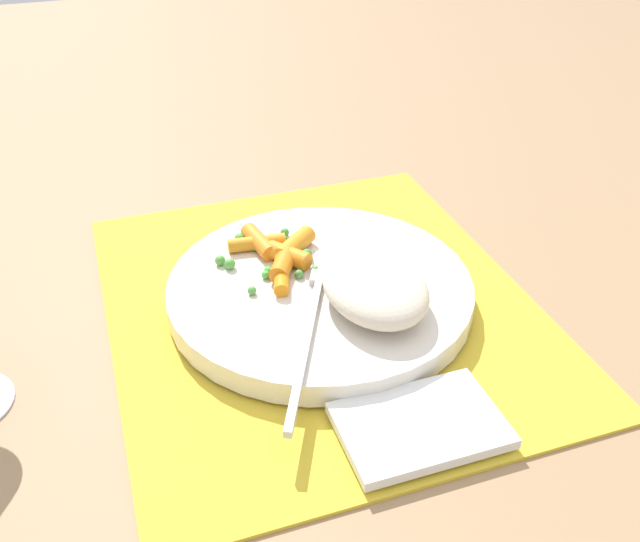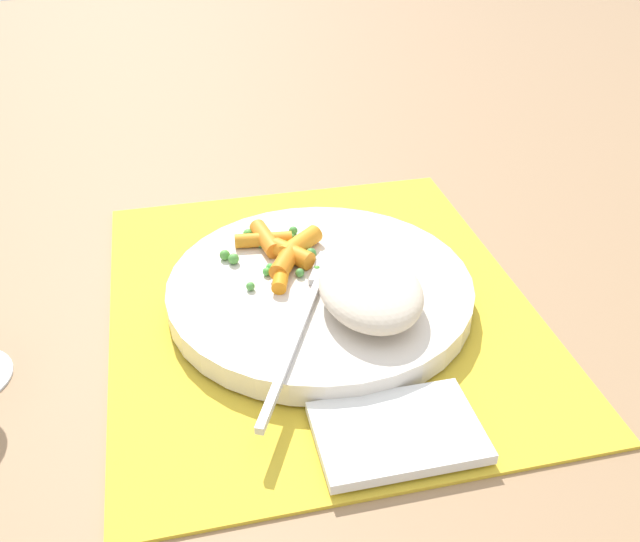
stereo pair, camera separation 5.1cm
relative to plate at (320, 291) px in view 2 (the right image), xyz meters
name	(u,v)px [view 2 (the right image)]	position (x,y,z in m)	size (l,w,h in m)	color
ground_plane	(320,306)	(0.00, 0.00, -0.02)	(2.40, 2.40, 0.00)	#997551
placemat	(320,303)	(0.00, 0.00, -0.01)	(0.41, 0.35, 0.01)	gold
plate	(320,291)	(0.00, 0.00, 0.00)	(0.26, 0.26, 0.02)	silver
rice_mound	(370,289)	(-0.04, -0.03, 0.03)	(0.11, 0.08, 0.04)	beige
carrot_portion	(282,250)	(0.04, 0.02, 0.02)	(0.10, 0.08, 0.02)	orange
pea_scatter	(272,253)	(0.05, 0.03, 0.01)	(0.09, 0.08, 0.01)	#53B341
fork	(306,312)	(-0.04, 0.02, 0.01)	(0.20, 0.10, 0.01)	silver
napkin	(398,432)	(-0.16, -0.02, -0.01)	(0.07, 0.11, 0.01)	white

